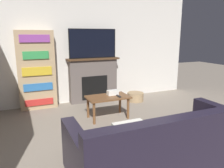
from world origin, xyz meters
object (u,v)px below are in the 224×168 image
at_px(fireplace, 93,80).
at_px(coffee_table, 108,100).
at_px(couch, 162,146).
at_px(storage_basket, 135,97).
at_px(bookshelf, 37,70).
at_px(tv, 93,44).

distance_m(fireplace, coffee_table, 1.25).
bearing_deg(couch, storage_basket, 67.15).
bearing_deg(couch, bookshelf, 111.62).
bearing_deg(fireplace, storage_basket, -24.05).
relative_size(tv, coffee_table, 1.40).
distance_m(fireplace, bookshelf, 1.36).
bearing_deg(bookshelf, fireplace, 0.99).
relative_size(tv, couch, 0.51).
height_order(bookshelf, storage_basket, bookshelf).
height_order(tv, coffee_table, tv).
bearing_deg(fireplace, bookshelf, -179.01).
relative_size(couch, storage_basket, 5.61).
relative_size(fireplace, coffee_table, 1.55).
relative_size(fireplace, tv, 1.11).
xyz_separation_m(fireplace, bookshelf, (-1.32, -0.02, 0.32)).
bearing_deg(coffee_table, fireplace, 84.44).
height_order(fireplace, couch, fireplace).
bearing_deg(couch, coffee_table, 89.68).
height_order(coffee_table, storage_basket, coffee_table).
bearing_deg(fireplace, coffee_table, -95.56).
relative_size(couch, bookshelf, 1.32).
distance_m(couch, storage_basket, 2.82).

